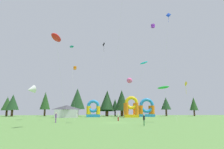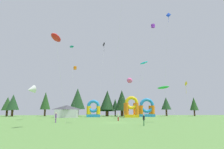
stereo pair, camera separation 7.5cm
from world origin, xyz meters
The scene contains 31 objects.
ground_plane centered at (0.00, 0.00, 0.00)m, with size 120.00×120.00×0.00m, color #5B8C42.
kite_yellow_diamond centered at (17.44, 8.97, 8.33)m, with size 1.43×2.00×8.87m.
kite_red_parafoil centered at (-8.50, -11.22, 12.11)m, with size 1.77×5.91×12.66m.
kite_green_parafoil centered at (9.73, 0.89, 6.64)m, with size 3.38×1.88×7.08m.
kite_cyan_parafoil centered at (10.04, 20.65, 16.12)m, with size 5.23×4.50×16.69m.
kite_pink_delta centered at (6.71, 27.57, 12.04)m, with size 6.08×1.85×13.03m.
kite_black_diamond centered at (-1.74, 26.03, 23.14)m, with size 2.20×5.38×23.92m.
kite_orange_box centered at (-11.10, 26.97, 15.67)m, with size 3.38×1.39×16.21m.
kite_teal_parafoil centered at (-9.68, 9.82, 17.41)m, with size 2.42×3.30×17.87m.
kite_blue_diamond centered at (13.00, 5.70, 23.66)m, with size 1.62×4.16×24.52m.
kite_purple_box centered at (11.75, 15.22, 25.36)m, with size 6.67×2.79×25.94m.
kite_white_delta centered at (-19.10, 11.02, 7.14)m, with size 3.81×3.45×8.24m.
person_midfield centered at (1.30, 6.59, 1.02)m, with size 0.36×0.36×1.71m.
person_near_camera centered at (-10.69, 0.73, 1.11)m, with size 0.38×0.38×1.87m.
person_far_side centered at (4.04, -7.80, 1.00)m, with size 0.30×0.30×1.69m.
inflatable_blue_arch centered at (13.42, 35.22, 2.35)m, with size 5.43×4.90×6.48m.
inflatable_yellow_castle centered at (-5.22, 32.72, 2.07)m, with size 4.52×4.77×5.74m.
inflatable_red_slide centered at (7.11, 28.59, 2.60)m, with size 4.45×4.59×6.71m.
festival_tent centered at (-13.30, 27.15, 1.92)m, with size 6.80×3.53×3.83m.
tree_row_0 centered at (-39.52, 44.96, 4.80)m, with size 4.36×4.36×7.49m.
tree_row_1 centered at (-35.92, 41.31, 5.24)m, with size 4.60×4.60×8.20m.
tree_row_2 centered at (-24.98, 45.38, 5.99)m, with size 4.00×4.00×9.53m.
tree_row_3 centered at (-11.77, 41.26, 6.59)m, with size 5.84×5.84×10.61m.
tree_row_4 centered at (-0.47, 41.94, 5.59)m, with size 4.36×4.36×8.82m.
tree_row_5 centered at (-0.44, 44.12, 5.71)m, with size 6.22×6.22×9.64m.
tree_row_6 centered at (-0.29, 43.94, 6.10)m, with size 5.39×5.39×10.07m.
tree_row_7 centered at (2.85, 44.40, 4.56)m, with size 2.78×2.78×6.71m.
tree_row_8 centered at (5.18, 40.46, 5.99)m, with size 5.51×5.51×9.93m.
tree_row_9 centered at (5.70, 42.59, 4.82)m, with size 2.77×2.77×7.16m.
tree_row_10 centered at (23.32, 44.10, 4.91)m, with size 3.92×3.92×7.42m.
tree_row_11 centered at (34.67, 44.06, 4.79)m, with size 3.34×3.34×7.45m.
Camera 1 is at (-2.03, -38.64, 2.27)m, focal length 33.16 mm.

